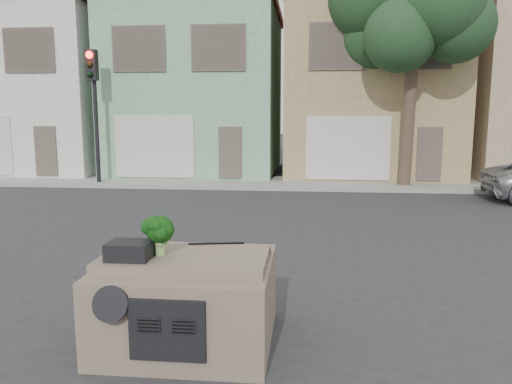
# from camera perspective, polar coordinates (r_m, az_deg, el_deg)

# --- Properties ---
(ground_plane) EXTENTS (120.00, 120.00, 0.00)m
(ground_plane) POSITION_cam_1_polar(r_m,az_deg,el_deg) (9.17, -3.27, -8.49)
(ground_plane) COLOR #303033
(ground_plane) RESTS_ON ground
(sidewalk) EXTENTS (40.00, 3.00, 0.15)m
(sidewalk) POSITION_cam_1_polar(r_m,az_deg,el_deg) (19.37, 1.59, 1.03)
(sidewalk) COLOR gray
(sidewalk) RESTS_ON ground
(townhouse_white) EXTENTS (7.20, 8.20, 7.55)m
(townhouse_white) POSITION_cam_1_polar(r_m,az_deg,el_deg) (26.26, -22.80, 10.53)
(townhouse_white) COLOR silver
(townhouse_white) RESTS_ON ground
(townhouse_mint) EXTENTS (7.20, 8.20, 7.55)m
(townhouse_mint) POSITION_cam_1_polar(r_m,az_deg,el_deg) (23.67, -6.29, 11.41)
(townhouse_mint) COLOR #7EB18A
(townhouse_mint) RESTS_ON ground
(townhouse_tan) EXTENTS (7.20, 8.20, 7.55)m
(townhouse_tan) POSITION_cam_1_polar(r_m,az_deg,el_deg) (23.30, 12.43, 11.29)
(townhouse_tan) COLOR tan
(townhouse_tan) RESTS_ON ground
(traffic_signal) EXTENTS (0.40, 0.40, 5.10)m
(traffic_signal) POSITION_cam_1_polar(r_m,az_deg,el_deg) (19.78, -17.93, 7.97)
(traffic_signal) COLOR black
(traffic_signal) RESTS_ON ground
(tree_near) EXTENTS (4.40, 4.00, 8.50)m
(tree_near) POSITION_cam_1_polar(r_m,az_deg,el_deg) (18.84, 17.25, 13.15)
(tree_near) COLOR #1F3E21
(tree_near) RESTS_ON ground
(car_dashboard) EXTENTS (2.00, 1.80, 1.12)m
(car_dashboard) POSITION_cam_1_polar(r_m,az_deg,el_deg) (6.20, -7.74, -11.78)
(car_dashboard) COLOR #786754
(car_dashboard) RESTS_ON ground
(instrument_hump) EXTENTS (0.48, 0.38, 0.20)m
(instrument_hump) POSITION_cam_1_polar(r_m,az_deg,el_deg) (5.84, -14.26, -6.49)
(instrument_hump) COLOR black
(instrument_hump) RESTS_ON car_dashboard
(wiper_arm) EXTENTS (0.69, 0.15, 0.02)m
(wiper_arm) POSITION_cam_1_polar(r_m,az_deg,el_deg) (6.33, -4.57, -5.88)
(wiper_arm) COLOR black
(wiper_arm) RESTS_ON car_dashboard
(broccoli) EXTENTS (0.55, 0.55, 0.48)m
(broccoli) POSITION_cam_1_polar(r_m,az_deg,el_deg) (5.89, -10.91, -4.85)
(broccoli) COLOR black
(broccoli) RESTS_ON car_dashboard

